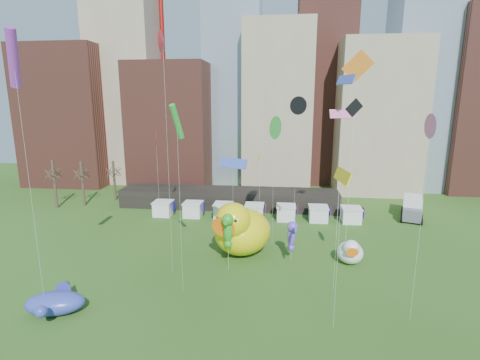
# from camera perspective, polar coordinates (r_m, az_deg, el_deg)

# --- Properties ---
(skyline) EXTENTS (101.00, 23.00, 68.00)m
(skyline) POSITION_cam_1_polar(r_m,az_deg,el_deg) (80.09, 4.74, 14.52)
(skyline) COLOR brown
(skyline) RESTS_ON ground
(pavilion) EXTENTS (38.00, 6.00, 3.20)m
(pavilion) POSITION_cam_1_polar(r_m,az_deg,el_deg) (63.84, -1.78, -2.89)
(pavilion) COLOR black
(pavilion) RESTS_ON ground
(vendor_tents) EXTENTS (33.24, 2.80, 2.40)m
(vendor_tents) POSITION_cam_1_polar(r_m,az_deg,el_deg) (57.72, 2.31, -5.07)
(vendor_tents) COLOR white
(vendor_tents) RESTS_ON ground
(bare_trees) EXTENTS (8.44, 6.44, 8.50)m
(bare_trees) POSITION_cam_1_polar(r_m,az_deg,el_deg) (70.58, -23.50, -0.43)
(bare_trees) COLOR #382B21
(bare_trees) RESTS_ON ground
(big_duck) EXTENTS (9.01, 10.02, 7.00)m
(big_duck) POSITION_cam_1_polar(r_m,az_deg,el_deg) (44.05, 0.12, -7.79)
(big_duck) COLOR yellow
(big_duck) RESTS_ON ground
(small_duck) EXTENTS (3.29, 4.22, 3.15)m
(small_duck) POSITION_cam_1_polar(r_m,az_deg,el_deg) (44.18, 17.04, -10.77)
(small_duck) COLOR white
(small_duck) RESTS_ON ground
(seahorse_green) EXTENTS (1.41, 1.73, 6.52)m
(seahorse_green) POSITION_cam_1_polar(r_m,az_deg,el_deg) (39.59, -1.92, -7.59)
(seahorse_green) COLOR silver
(seahorse_green) RESTS_ON ground
(seahorse_purple) EXTENTS (1.62, 1.81, 4.80)m
(seahorse_purple) POSITION_cam_1_polar(r_m,az_deg,el_deg) (42.94, 8.16, -8.41)
(seahorse_purple) COLOR silver
(seahorse_purple) RESTS_ON ground
(whale_inflatable) EXTENTS (5.58, 6.60, 2.26)m
(whale_inflatable) POSITION_cam_1_polar(r_m,az_deg,el_deg) (37.45, -27.10, -16.72)
(whale_inflatable) COLOR #3F399D
(whale_inflatable) RESTS_ON ground
(box_truck) EXTENTS (4.95, 7.96, 3.18)m
(box_truck) POSITION_cam_1_polar(r_m,az_deg,el_deg) (64.55, 25.57, -3.92)
(box_truck) COLOR white
(box_truck) RESTS_ON ground
(kite_0) EXTENTS (0.56, 2.24, 25.01)m
(kite_0) POSITION_cam_1_polar(r_m,az_deg,el_deg) (37.77, -12.09, 20.39)
(kite_0) COLOR silver
(kite_0) RESTS_ON ground
(kite_1) EXTENTS (0.38, 1.92, 17.49)m
(kite_1) POSITION_cam_1_polar(r_m,az_deg,el_deg) (31.34, 28.03, 7.45)
(kite_1) COLOR silver
(kite_1) RESTS_ON ground
(kite_2) EXTENTS (1.73, 1.99, 19.00)m
(kite_2) POSITION_cam_1_polar(r_m,az_deg,el_deg) (48.04, 9.10, 11.51)
(kite_2) COLOR silver
(kite_2) RESTS_ON ground
(kite_3) EXTENTS (1.25, 2.76, 16.65)m
(kite_3) POSITION_cam_1_polar(r_m,az_deg,el_deg) (44.35, 5.45, 8.24)
(kite_3) COLOR silver
(kite_3) RESTS_ON ground
(kite_4) EXTENTS (0.44, 2.18, 12.28)m
(kite_4) POSITION_cam_1_polar(r_m,az_deg,el_deg) (42.05, 3.18, 3.37)
(kite_4) COLOR silver
(kite_4) RESTS_ON ground
(kite_5) EXTENTS (3.61, 2.08, 11.83)m
(kite_5) POSITION_cam_1_polar(r_m,az_deg,el_deg) (42.43, -1.15, 2.64)
(kite_5) COLOR silver
(kite_5) RESTS_ON ground
(kite_6) EXTENTS (3.49, 1.06, 24.12)m
(kite_6) POSITION_cam_1_polar(r_m,az_deg,el_deg) (45.03, 18.10, 16.35)
(kite_6) COLOR silver
(kite_6) RESTS_ON ground
(kite_7) EXTENTS (2.24, 2.45, 23.75)m
(kite_7) POSITION_cam_1_polar(r_m,az_deg,el_deg) (33.37, -32.21, 15.92)
(kite_7) COLOR silver
(kite_7) RESTS_ON ground
(kite_8) EXTENTS (0.77, 2.19, 13.98)m
(kite_8) POSITION_cam_1_polar(r_m,az_deg,el_deg) (56.37, -13.12, 6.12)
(kite_8) COLOR silver
(kite_8) RESTS_ON ground
(kite_9) EXTENTS (3.75, 1.50, 17.36)m
(kite_9) POSITION_cam_1_polar(r_m,az_deg,el_deg) (49.02, 16.04, 9.94)
(kite_9) COLOR silver
(kite_9) RESTS_ON ground
(kite_10) EXTENTS (2.16, 0.70, 18.77)m
(kite_10) POSITION_cam_1_polar(r_m,az_deg,el_deg) (44.56, 17.55, 10.19)
(kite_10) COLOR silver
(kite_10) RESTS_ON ground
(kite_11) EXTENTS (1.05, 1.98, 18.20)m
(kite_11) POSITION_cam_1_polar(r_m,az_deg,el_deg) (33.37, -9.95, 9.01)
(kite_11) COLOR silver
(kite_11) RESTS_ON ground
(kite_12) EXTENTS (0.90, 3.13, 13.37)m
(kite_12) POSITION_cam_1_polar(r_m,az_deg,el_deg) (28.29, 15.90, 0.53)
(kite_12) COLOR silver
(kite_12) RESTS_ON ground
(kite_13) EXTENTS (1.34, 2.68, 20.66)m
(kite_13) POSITION_cam_1_polar(r_m,az_deg,el_deg) (34.21, 16.38, 14.66)
(kite_13) COLOR silver
(kite_13) RESTS_ON ground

